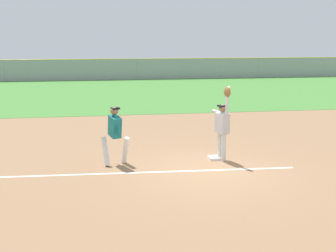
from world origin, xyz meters
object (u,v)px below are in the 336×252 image
at_px(baseball, 229,87).
at_px(parked_car_green, 119,70).
at_px(parked_car_black, 183,69).
at_px(parked_car_blue, 45,70).
at_px(parked_car_tan, 249,68).
at_px(fielder, 223,124).
at_px(runner, 115,132).
at_px(first_base, 215,158).

relative_size(baseball, parked_car_green, 0.02).
bearing_deg(baseball, parked_car_black, 82.06).
height_order(parked_car_blue, parked_car_tan, same).
bearing_deg(parked_car_green, parked_car_black, -1.43).
distance_m(fielder, runner, 3.22).
distance_m(parked_car_green, parked_car_tan, 12.66).
distance_m(fielder, parked_car_blue, 29.11).
bearing_deg(fielder, parked_car_blue, -89.61).
distance_m(parked_car_green, parked_car_black, 6.07).
height_order(runner, parked_car_tan, runner).
bearing_deg(parked_car_green, fielder, -86.62).
relative_size(parked_car_green, parked_car_tan, 0.99).
bearing_deg(parked_car_black, first_base, -104.71).
bearing_deg(parked_car_blue, first_base, -77.17).
height_order(runner, parked_car_black, runner).
distance_m(runner, parked_car_black, 28.14).
bearing_deg(parked_car_black, runner, -110.81).
height_order(fielder, parked_car_blue, fielder).
height_order(runner, baseball, baseball).
relative_size(runner, parked_car_blue, 0.38).
bearing_deg(parked_car_black, parked_car_blue, 171.65).
relative_size(baseball, parked_car_tan, 0.02).
distance_m(first_base, runner, 3.19).
bearing_deg(parked_car_blue, runner, -83.13).
height_order(parked_car_black, parked_car_tan, same).
relative_size(first_base, parked_car_black, 0.08).
relative_size(runner, parked_car_black, 0.38).
bearing_deg(parked_car_green, parked_car_blue, 174.89).
bearing_deg(first_base, runner, -177.85).
distance_m(fielder, parked_car_tan, 29.52).
xyz_separation_m(parked_car_blue, parked_car_tan, (19.32, -0.15, 0.00)).
xyz_separation_m(runner, parked_car_black, (7.13, 27.22, -0.32)).
bearing_deg(parked_car_tan, baseball, -113.41).
bearing_deg(baseball, fielder, 107.39).
bearing_deg(parked_car_green, runner, -93.37).
xyz_separation_m(parked_car_green, parked_car_tan, (12.65, 0.31, 0.00)).
bearing_deg(parked_car_tan, parked_car_blue, 176.66).
bearing_deg(parked_car_green, baseball, -86.50).
height_order(first_base, parked_car_tan, parked_car_tan).
bearing_deg(first_base, parked_car_blue, 107.42).
distance_m(fielder, parked_car_black, 27.53).
height_order(baseball, parked_car_black, baseball).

